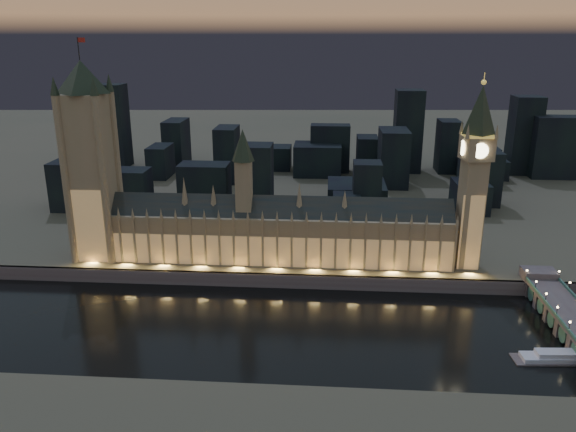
# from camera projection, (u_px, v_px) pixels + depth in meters

# --- Properties ---
(ground_plane) EXTENTS (2000.00, 2000.00, 0.00)m
(ground_plane) POSITION_uv_depth(u_px,v_px,m) (270.00, 322.00, 278.43)
(ground_plane) COLOR black
(ground_plane) RESTS_ON ground
(north_bank) EXTENTS (2000.00, 960.00, 8.00)m
(north_bank) POSITION_uv_depth(u_px,v_px,m) (309.00, 136.00, 770.57)
(north_bank) COLOR #4A4A3A
(north_bank) RESTS_ON ground
(embankment_wall) EXTENTS (2000.00, 2.50, 8.00)m
(embankment_wall) POSITION_uv_depth(u_px,v_px,m) (277.00, 281.00, 316.10)
(embankment_wall) COLOR #584549
(embankment_wall) RESTS_ON ground
(palace_of_westminster) EXTENTS (202.00, 21.34, 78.00)m
(palace_of_westminster) POSITION_uv_depth(u_px,v_px,m) (277.00, 231.00, 329.02)
(palace_of_westminster) COLOR gray
(palace_of_westminster) RESTS_ON north_bank
(victoria_tower) EXTENTS (31.68, 31.68, 126.91)m
(victoria_tower) POSITION_uv_depth(u_px,v_px,m) (90.00, 153.00, 322.86)
(victoria_tower) COLOR gray
(victoria_tower) RESTS_ON north_bank
(elizabeth_tower) EXTENTS (18.00, 18.00, 109.29)m
(elizabeth_tower) POSITION_uv_depth(u_px,v_px,m) (475.00, 163.00, 308.48)
(elizabeth_tower) COLOR gray
(elizabeth_tower) RESTS_ON north_bank
(westminster_bridge) EXTENTS (17.86, 113.00, 15.90)m
(westminster_bridge) POSITION_uv_depth(u_px,v_px,m) (574.00, 326.00, 263.38)
(westminster_bridge) COLOR #584549
(westminster_bridge) RESTS_ON ground
(river_boat) EXTENTS (42.41, 12.41, 4.50)m
(river_boat) POSITION_uv_depth(u_px,v_px,m) (561.00, 357.00, 245.60)
(river_boat) COLOR #584549
(river_boat) RESTS_ON ground
(city_backdrop) EXTENTS (479.91, 215.63, 82.06)m
(city_backdrop) POSITION_uv_depth(u_px,v_px,m) (341.00, 157.00, 502.94)
(city_backdrop) COLOR black
(city_backdrop) RESTS_ON north_bank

